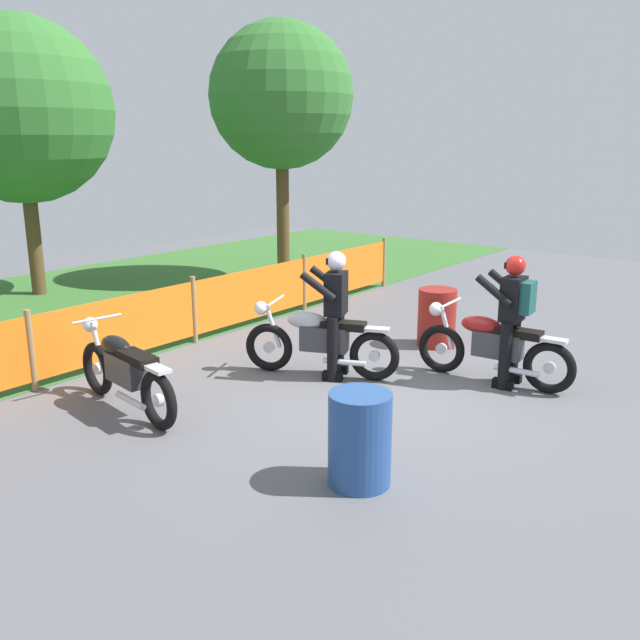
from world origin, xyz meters
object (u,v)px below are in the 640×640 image
at_px(rider_lead, 513,314).
at_px(spare_drum, 360,439).
at_px(motorcycle_trailing, 124,371).
at_px(oil_drum, 437,317).
at_px(rider_third, 335,310).
at_px(motorcycle_lead, 493,346).
at_px(motorcycle_third, 320,340).

xyz_separation_m(rider_lead, spare_drum, (-3.32, 0.01, -0.51)).
bearing_deg(motorcycle_trailing, spare_drum, -167.03).
bearing_deg(motorcycle_trailing, rider_lead, -122.93).
relative_size(motorcycle_trailing, oil_drum, 2.40).
distance_m(rider_third, spare_drum, 2.98).
relative_size(rider_third, spare_drum, 1.92).
relative_size(motorcycle_trailing, spare_drum, 2.40).
bearing_deg(motorcycle_lead, oil_drum, -40.96).
height_order(rider_lead, spare_drum, rider_lead).
height_order(motorcycle_lead, spare_drum, motorcycle_lead).
height_order(motorcycle_third, rider_third, rider_third).
height_order(rider_lead, oil_drum, rider_lead).
distance_m(motorcycle_third, rider_lead, 2.50).
height_order(rider_third, spare_drum, rider_third).
height_order(motorcycle_trailing, spare_drum, motorcycle_trailing).
bearing_deg(motorcycle_third, rider_third, -179.43).
distance_m(motorcycle_trailing, oil_drum, 4.82).
bearing_deg(rider_lead, motorcycle_trailing, 43.95).
bearing_deg(rider_lead, motorcycle_lead, 0.51).
height_order(motorcycle_lead, rider_lead, rider_lead).
relative_size(motorcycle_lead, motorcycle_trailing, 1.00).
bearing_deg(spare_drum, motorcycle_third, 45.11).
distance_m(motorcycle_trailing, spare_drum, 3.16).
xyz_separation_m(motorcycle_lead, motorcycle_trailing, (-3.53, 2.94, 0.00)).
distance_m(rider_lead, rider_third, 2.25).
bearing_deg(rider_third, oil_drum, -122.01).
bearing_deg(spare_drum, motorcycle_lead, 3.69).
height_order(motorcycle_lead, motorcycle_third, motorcycle_third).
distance_m(motorcycle_trailing, motorcycle_third, 2.57).
bearing_deg(oil_drum, motorcycle_third, 165.98).
xyz_separation_m(rider_third, spare_drum, (-2.20, -1.94, -0.48)).
height_order(rider_third, oil_drum, rider_third).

